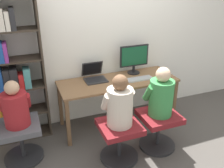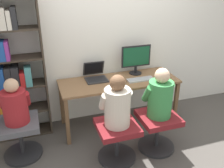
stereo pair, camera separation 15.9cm
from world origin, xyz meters
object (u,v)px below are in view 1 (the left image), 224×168
Objects in this scene: laptop at (95,76)px; person_at_laptop at (120,104)px; person_at_monitor at (161,95)px; office_chair_left at (158,127)px; person_near_shelf at (15,107)px; office_chair_right at (119,137)px; keyboard at (139,79)px; bookshelf at (4,78)px; office_chair_side at (21,137)px; desktop_monitor at (134,59)px.

person_at_laptop is (0.02, -0.88, -0.00)m from laptop.
person_at_monitor is at bearing -55.72° from laptop.
office_chair_left is 1.78m from person_near_shelf.
keyboard is at bearing 48.09° from office_chair_right.
keyboard is at bearing -7.99° from bookshelf.
bookshelf is at bearing 143.32° from office_chair_right.
laptop is at bearing 124.14° from office_chair_left.
laptop is 1.19m from person_near_shelf.
person_near_shelf is (-1.12, 0.43, -0.03)m from person_at_laptop.
bookshelf is (-1.77, 0.87, 0.15)m from person_at_monitor.
person_at_laptop is 1.20m from person_near_shelf.
office_chair_left is 0.46m from person_at_monitor.
keyboard is (0.60, -0.24, -0.04)m from laptop.
office_chair_left is 1.00× the size of office_chair_side.
person_at_laptop reaches higher than office_chair_right.
person_near_shelf is at bearing 158.97° from person_at_laptop.
person_at_laptop is at bearing -20.85° from office_chair_side.
person_near_shelf reaches higher than office_chair_left.
office_chair_side is at bearing 158.95° from office_chair_right.
desktop_monitor is 1.38× the size of laptop.
person_at_laptop is (-0.56, -0.02, 0.46)m from office_chair_left.
office_chair_side is (-1.12, 0.43, 0.00)m from office_chair_right.
person_at_laptop is 1.28m from office_chair_side.
person_at_monitor is at bearing 3.15° from office_chair_right.
keyboard is at bearing 7.12° from person_near_shelf.
bookshelf is at bearing -179.62° from desktop_monitor.
person_at_monitor reaches higher than keyboard.
person_at_monitor is 1.79m from office_chair_side.
person_at_monitor is 1.27× the size of office_chair_side.
desktop_monitor reaches higher than office_chair_side.
keyboard is 0.61× the size of person_at_laptop.
bookshelf is (-1.77, 0.87, 0.61)m from office_chair_left.
person_at_monitor is (-0.05, -0.88, -0.18)m from desktop_monitor.
office_chair_side is at bearing 166.48° from office_chair_left.
office_chair_left is at bearing -91.64° from keyboard.
office_chair_right is 0.26× the size of bookshelf.
keyboard is (-0.03, -0.26, -0.22)m from desktop_monitor.
person_at_monitor is 0.33× the size of bookshelf.
person_near_shelf reaches higher than office_chair_right.
laptop is 0.53× the size of person_at_monitor.
desktop_monitor is at bearing 15.32° from person_near_shelf.
person_at_laptop is at bearing -21.03° from person_near_shelf.
laptop is at bearing 124.28° from person_at_monitor.
office_chair_left is 2.06m from bookshelf.
person_near_shelf reaches higher than laptop.
keyboard is at bearing -21.76° from laptop.
bookshelf is at bearing 153.89° from person_at_monitor.
office_chair_left is (-0.02, -0.62, -0.42)m from keyboard.
person_at_laptop reaches higher than laptop.
person_at_laptop is (0.00, 0.00, 0.46)m from office_chair_right.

